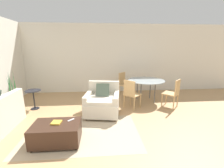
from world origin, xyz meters
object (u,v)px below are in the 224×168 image
(potted_plant, at_px, (14,101))
(dining_chair_near_left, at_px, (131,93))
(ottoman, at_px, (57,133))
(book_stack, at_px, (56,122))
(dining_chair_far_left, at_px, (124,83))
(armchair, at_px, (103,102))
(tv_remote_primary, at_px, (71,120))
(dining_chair_near_right, at_px, (174,92))
(dining_table, at_px, (146,82))
(side_table, at_px, (34,96))

(potted_plant, distance_m, dining_chair_near_left, 3.55)
(ottoman, xyz_separation_m, dining_chair_near_left, (1.77, 1.55, 0.30))
(book_stack, distance_m, dining_chair_far_left, 3.35)
(book_stack, bearing_deg, armchair, 53.84)
(tv_remote_primary, distance_m, dining_chair_near_left, 2.07)
(dining_chair_far_left, bearing_deg, tv_remote_primary, -118.91)
(book_stack, xyz_separation_m, dining_chair_near_left, (1.77, 1.52, 0.10))
(dining_chair_near_left, xyz_separation_m, dining_chair_near_right, (1.32, 0.00, 0.00))
(armchair, height_order, ottoman, armchair)
(tv_remote_primary, relative_size, dining_chair_near_left, 0.15)
(ottoman, relative_size, dining_chair_near_right, 1.00)
(dining_chair_near_left, bearing_deg, dining_chair_near_right, 0.00)
(tv_remote_primary, height_order, dining_table, dining_table)
(armchair, bearing_deg, tv_remote_primary, -119.78)
(ottoman, height_order, side_table, side_table)
(armchair, bearing_deg, potted_plant, 168.77)
(potted_plant, height_order, dining_chair_far_left, potted_plant)
(side_table, bearing_deg, armchair, -13.75)
(tv_remote_primary, bearing_deg, potted_plant, 140.35)
(armchair, bearing_deg, book_stack, -126.16)
(tv_remote_primary, bearing_deg, dining_table, 43.70)
(dining_chair_near_left, bearing_deg, tv_remote_primary, -136.89)
(dining_chair_near_right, bearing_deg, side_table, 176.87)
(armchair, xyz_separation_m, dining_chair_near_left, (0.86, 0.27, 0.17))
(side_table, distance_m, dining_chair_far_left, 3.12)
(tv_remote_primary, distance_m, dining_table, 3.02)
(side_table, bearing_deg, dining_chair_near_left, -4.54)
(dining_table, bearing_deg, tv_remote_primary, -136.30)
(ottoman, bearing_deg, armchair, 54.43)
(dining_table, bearing_deg, ottoman, -137.72)
(tv_remote_primary, bearing_deg, armchair, 60.22)
(dining_table, distance_m, dining_chair_far_left, 0.95)
(book_stack, relative_size, dining_table, 0.16)
(book_stack, relative_size, tv_remote_primary, 1.47)
(armchair, bearing_deg, dining_chair_near_right, 7.13)
(potted_plant, relative_size, side_table, 2.02)
(book_stack, height_order, dining_chair_far_left, dining_chair_far_left)
(dining_table, relative_size, dining_chair_near_right, 1.37)
(tv_remote_primary, bearing_deg, dining_chair_near_right, 26.54)
(side_table, bearing_deg, dining_chair_near_right, -3.13)
(potted_plant, distance_m, dining_table, 4.24)
(armchair, xyz_separation_m, ottoman, (-0.92, -1.28, -0.12))
(armchair, distance_m, potted_plant, 2.73)
(ottoman, relative_size, book_stack, 4.66)
(book_stack, distance_m, dining_chair_near_right, 3.45)
(book_stack, relative_size, dining_chair_near_left, 0.21)
(book_stack, distance_m, side_table, 2.10)
(armchair, distance_m, tv_remote_primary, 1.32)
(armchair, xyz_separation_m, book_stack, (-0.91, -1.25, 0.08))
(dining_chair_near_left, xyz_separation_m, dining_chair_far_left, (0.00, 1.32, 0.00))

